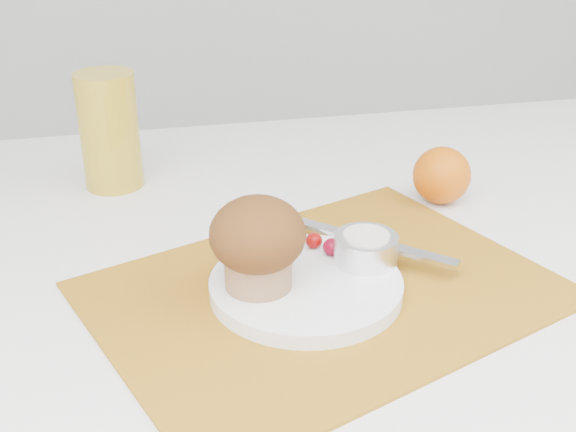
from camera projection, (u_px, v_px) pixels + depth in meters
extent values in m
cube|color=#A26916|center=(324.00, 291.00, 0.72)|extent=(0.52, 0.46, 0.00)
cylinder|color=white|center=(306.00, 286.00, 0.71)|extent=(0.20, 0.20, 0.02)
cylinder|color=silver|center=(366.00, 248.00, 0.73)|extent=(0.08, 0.08, 0.03)
cylinder|color=silver|center=(366.00, 236.00, 0.73)|extent=(0.06, 0.06, 0.01)
ellipsoid|color=#620402|center=(314.00, 240.00, 0.76)|extent=(0.02, 0.02, 0.02)
ellipsoid|color=#5B0212|center=(332.00, 247.00, 0.75)|extent=(0.02, 0.02, 0.02)
cube|color=silver|center=(374.00, 242.00, 0.77)|extent=(0.15, 0.14, 0.00)
sphere|color=#DD6307|center=(442.00, 175.00, 0.90)|extent=(0.07, 0.07, 0.07)
cylinder|color=gold|center=(109.00, 131.00, 0.93)|extent=(0.08, 0.08, 0.15)
cylinder|color=#A97B52|center=(258.00, 270.00, 0.69)|extent=(0.07, 0.07, 0.03)
ellipsoid|color=#371C0A|center=(258.00, 234.00, 0.67)|extent=(0.09, 0.09, 0.07)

